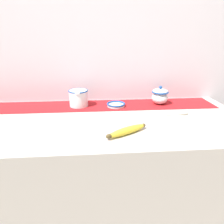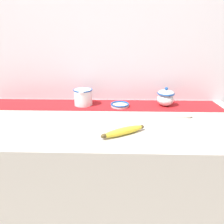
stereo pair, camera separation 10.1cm
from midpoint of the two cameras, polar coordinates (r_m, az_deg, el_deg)
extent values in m
cube|color=#B7B2AD|center=(1.29, -5.75, -20.14)|extent=(1.60, 0.67, 0.87)
cube|color=silver|center=(1.33, -6.74, 17.41)|extent=(2.40, 0.04, 2.40)
cube|color=#A8191E|center=(1.26, -6.30, 1.83)|extent=(1.47, 0.21, 0.00)
cylinder|color=white|center=(1.26, -11.83, 3.87)|extent=(0.11, 0.11, 0.10)
torus|color=#194793|center=(1.24, -11.99, 5.93)|extent=(0.12, 0.12, 0.01)
torus|color=white|center=(1.32, -11.53, 5.06)|extent=(0.05, 0.01, 0.05)
ellipsoid|color=white|center=(1.19, -12.27, 5.16)|extent=(0.03, 0.02, 0.02)
ellipsoid|color=white|center=(1.30, 11.32, 3.98)|extent=(0.10, 0.10, 0.08)
torus|color=#194793|center=(1.29, 11.44, 5.59)|extent=(0.10, 0.10, 0.01)
ellipsoid|color=white|center=(1.28, 11.46, 5.85)|extent=(0.09, 0.09, 0.03)
sphere|color=#194793|center=(1.28, 11.54, 6.89)|extent=(0.02, 0.02, 0.02)
cylinder|color=white|center=(1.24, -1.20, 1.87)|extent=(0.11, 0.11, 0.01)
torus|color=#194793|center=(1.23, -1.21, 2.31)|extent=(0.11, 0.11, 0.01)
ellipsoid|color=yellow|center=(0.89, 1.11, -5.39)|extent=(0.20, 0.13, 0.03)
ellipsoid|color=brown|center=(0.84, -4.29, -7.00)|extent=(0.04, 0.03, 0.02)
ellipsoid|color=brown|center=(0.94, 5.93, -3.92)|extent=(0.03, 0.03, 0.02)
cube|color=#A89E89|center=(1.13, 14.24, -0.95)|extent=(0.11, 0.02, 0.00)
ellipsoid|color=#A89E89|center=(1.17, 17.71, -0.48)|extent=(0.05, 0.03, 0.01)
camera|label=1|loc=(0.05, -92.86, -1.09)|focal=32.00mm
camera|label=2|loc=(0.05, 87.14, 1.09)|focal=32.00mm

